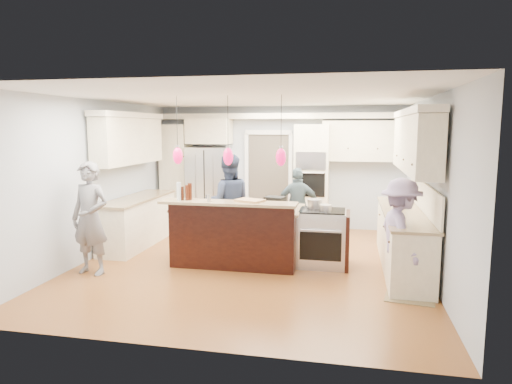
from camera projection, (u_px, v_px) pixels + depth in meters
ground_plane at (252, 264)px, 7.53m from camera, size 6.00×6.00×0.00m
room_shell at (252, 154)px, 7.28m from camera, size 5.54×6.04×2.72m
refrigerator at (209, 187)px, 10.27m from camera, size 0.90×0.70×1.80m
oven_column at (312, 178)px, 9.81m from camera, size 0.72×0.69×2.30m
back_upper_cabinets at (245, 153)px, 10.12m from camera, size 5.30×0.61×2.54m
right_counter_run at (407, 203)px, 7.19m from camera, size 0.64×3.10×2.51m
left_cabinets at (135, 190)px, 8.65m from camera, size 0.64×2.30×2.51m
kitchen_island at (238, 233)px, 7.58m from camera, size 2.10×1.46×1.12m
island_range at (324, 238)px, 7.38m from camera, size 0.82×0.71×0.92m
pendant_lights at (228, 156)px, 6.83m from camera, size 1.75×0.15×1.03m
person_bar_end at (90, 218)px, 6.92m from camera, size 0.68×0.50×1.73m
person_far_left at (228, 202)px, 8.36m from camera, size 1.01×0.88×1.75m
person_far_right at (298, 206)px, 8.79m from camera, size 0.92×0.53×1.47m
person_range_side at (400, 234)px, 6.25m from camera, size 0.81×1.12×1.55m
floor_rug at (410, 292)px, 6.20m from camera, size 0.76×1.00×0.01m
water_bottle at (179, 191)px, 6.98m from camera, size 0.09×0.09×0.28m
beer_bottle_a at (187, 193)px, 7.01m from camera, size 0.06×0.06×0.24m
beer_bottle_b at (182, 193)px, 7.04m from camera, size 0.05×0.05×0.21m
beer_bottle_c at (190, 191)px, 7.06m from camera, size 0.08×0.08×0.26m
drink_can at (209, 198)px, 6.89m from camera, size 0.08×0.08×0.11m
cutting_board at (250, 200)px, 6.91m from camera, size 0.48×0.41×0.03m
pot_large at (315, 204)px, 7.50m from camera, size 0.24×0.24×0.14m
pot_small at (326, 208)px, 7.24m from camera, size 0.19×0.19×0.10m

